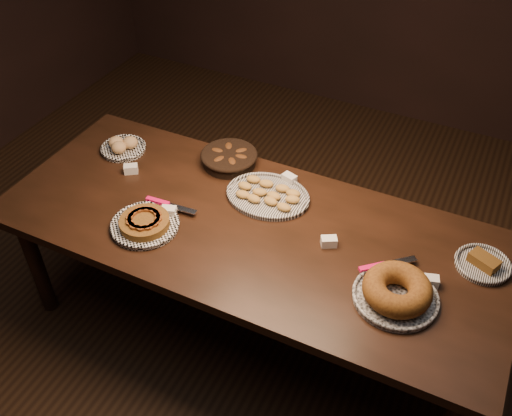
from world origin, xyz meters
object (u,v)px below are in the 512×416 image
at_px(apple_tart_plate, 145,223).
at_px(bundt_cake_plate, 397,291).
at_px(madeleine_platter, 268,195).
at_px(buffet_table, 249,236).

height_order(apple_tart_plate, bundt_cake_plate, bundt_cake_plate).
bearing_deg(apple_tart_plate, madeleine_platter, 53.66).
xyz_separation_m(madeleine_platter, bundt_cake_plate, (0.74, -0.35, 0.03)).
bearing_deg(buffet_table, madeleine_platter, 91.78).
bearing_deg(buffet_table, apple_tart_plate, -152.37).
bearing_deg(madeleine_platter, buffet_table, -75.16).
xyz_separation_m(buffet_table, bundt_cake_plate, (0.73, -0.14, 0.12)).
distance_m(apple_tart_plate, bundt_cake_plate, 1.16).
height_order(buffet_table, bundt_cake_plate, bundt_cake_plate).
distance_m(buffet_table, madeleine_platter, 0.24).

